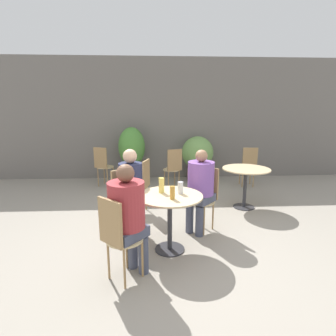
{
  "coord_description": "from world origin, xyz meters",
  "views": [
    {
      "loc": [
        -0.19,
        -2.98,
        1.76
      ],
      "look_at": [
        -0.01,
        0.45,
        0.98
      ],
      "focal_mm": 28.0,
      "sensor_mm": 36.0,
      "label": 1
    }
  ],
  "objects_px": {
    "bistro_chair_0": "(205,193)",
    "beer_glass_1": "(172,193)",
    "bistro_chair_6": "(103,163)",
    "seated_person_0": "(200,184)",
    "bistro_chair_3": "(142,182)",
    "bistro_chair_2": "(117,233)",
    "bistro_chair_4": "(249,164)",
    "bistro_chair_1": "(125,195)",
    "seated_person_2": "(128,212)",
    "cafe_table_far": "(246,176)",
    "potted_plant_1": "(197,156)",
    "beer_glass_2": "(180,188)",
    "seated_person_1": "(131,185)",
    "bistro_chair_5": "(173,166)",
    "beer_glass_0": "(161,185)",
    "potted_plant_0": "(132,151)",
    "cafe_table_near": "(170,206)"
  },
  "relations": [
    {
      "from": "bistro_chair_0",
      "to": "beer_glass_1",
      "type": "relative_size",
      "value": 5.91
    },
    {
      "from": "bistro_chair_6",
      "to": "seated_person_0",
      "type": "bearing_deg",
      "value": 151.23
    },
    {
      "from": "bistro_chair_0",
      "to": "bistro_chair_3",
      "type": "relative_size",
      "value": 1.0
    },
    {
      "from": "bistro_chair_2",
      "to": "seated_person_0",
      "type": "relative_size",
      "value": 0.76
    },
    {
      "from": "bistro_chair_2",
      "to": "bistro_chair_4",
      "type": "relative_size",
      "value": 1.0
    },
    {
      "from": "bistro_chair_1",
      "to": "seated_person_2",
      "type": "relative_size",
      "value": 0.75
    },
    {
      "from": "cafe_table_far",
      "to": "bistro_chair_2",
      "type": "distance_m",
      "value": 2.84
    },
    {
      "from": "bistro_chair_2",
      "to": "seated_person_2",
      "type": "height_order",
      "value": "seated_person_2"
    },
    {
      "from": "bistro_chair_1",
      "to": "seated_person_2",
      "type": "height_order",
      "value": "seated_person_2"
    },
    {
      "from": "bistro_chair_3",
      "to": "potted_plant_1",
      "type": "relative_size",
      "value": 0.83
    },
    {
      "from": "bistro_chair_0",
      "to": "beer_glass_2",
      "type": "height_order",
      "value": "bistro_chair_0"
    },
    {
      "from": "bistro_chair_6",
      "to": "potted_plant_1",
      "type": "xyz_separation_m",
      "value": [
        2.25,
        0.43,
        0.08
      ]
    },
    {
      "from": "bistro_chair_3",
      "to": "seated_person_2",
      "type": "distance_m",
      "value": 1.79
    },
    {
      "from": "bistro_chair_3",
      "to": "seated_person_1",
      "type": "relative_size",
      "value": 0.75
    },
    {
      "from": "seated_person_0",
      "to": "seated_person_2",
      "type": "relative_size",
      "value": 0.98
    },
    {
      "from": "seated_person_1",
      "to": "seated_person_2",
      "type": "distance_m",
      "value": 0.96
    },
    {
      "from": "bistro_chair_0",
      "to": "bistro_chair_6",
      "type": "distance_m",
      "value": 2.97
    },
    {
      "from": "bistro_chair_4",
      "to": "bistro_chair_5",
      "type": "xyz_separation_m",
      "value": [
        -1.73,
        -0.15,
        0.0
      ]
    },
    {
      "from": "seated_person_0",
      "to": "potted_plant_1",
      "type": "relative_size",
      "value": 1.09
    },
    {
      "from": "beer_glass_0",
      "to": "beer_glass_1",
      "type": "xyz_separation_m",
      "value": [
        0.12,
        -0.25,
        -0.02
      ]
    },
    {
      "from": "bistro_chair_0",
      "to": "potted_plant_1",
      "type": "height_order",
      "value": "potted_plant_1"
    },
    {
      "from": "seated_person_0",
      "to": "potted_plant_0",
      "type": "bearing_deg",
      "value": 155.95
    },
    {
      "from": "seated_person_1",
      "to": "beer_glass_0",
      "type": "bearing_deg",
      "value": -88.69
    },
    {
      "from": "bistro_chair_1",
      "to": "bistro_chair_2",
      "type": "bearing_deg",
      "value": -135.0
    },
    {
      "from": "bistro_chair_1",
      "to": "beer_glass_2",
      "type": "relative_size",
      "value": 6.17
    },
    {
      "from": "beer_glass_0",
      "to": "potted_plant_1",
      "type": "bearing_deg",
      "value": 72.81
    },
    {
      "from": "cafe_table_far",
      "to": "bistro_chair_1",
      "type": "height_order",
      "value": "bistro_chair_1"
    },
    {
      "from": "bistro_chair_5",
      "to": "beer_glass_1",
      "type": "relative_size",
      "value": 5.91
    },
    {
      "from": "beer_glass_1",
      "to": "seated_person_1",
      "type": "bearing_deg",
      "value": 130.8
    },
    {
      "from": "bistro_chair_6",
      "to": "seated_person_1",
      "type": "relative_size",
      "value": 0.75
    },
    {
      "from": "bistro_chair_0",
      "to": "bistro_chair_5",
      "type": "relative_size",
      "value": 1.0
    },
    {
      "from": "bistro_chair_0",
      "to": "bistro_chair_4",
      "type": "height_order",
      "value": "same"
    },
    {
      "from": "seated_person_1",
      "to": "potted_plant_1",
      "type": "relative_size",
      "value": 1.11
    },
    {
      "from": "cafe_table_far",
      "to": "bistro_chair_1",
      "type": "bearing_deg",
      "value": -157.79
    },
    {
      "from": "bistro_chair_4",
      "to": "bistro_chair_6",
      "type": "distance_m",
      "value": 3.32
    },
    {
      "from": "bistro_chair_2",
      "to": "seated_person_2",
      "type": "xyz_separation_m",
      "value": [
        0.1,
        0.11,
        0.17
      ]
    },
    {
      "from": "bistro_chair_3",
      "to": "beer_glass_0",
      "type": "height_order",
      "value": "same"
    },
    {
      "from": "seated_person_2",
      "to": "beer_glass_2",
      "type": "height_order",
      "value": "seated_person_2"
    },
    {
      "from": "seated_person_0",
      "to": "seated_person_2",
      "type": "height_order",
      "value": "seated_person_2"
    },
    {
      "from": "bistro_chair_0",
      "to": "bistro_chair_2",
      "type": "relative_size",
      "value": 1.0
    },
    {
      "from": "bistro_chair_5",
      "to": "beer_glass_2",
      "type": "distance_m",
      "value": 2.48
    },
    {
      "from": "seated_person_1",
      "to": "beer_glass_2",
      "type": "height_order",
      "value": "seated_person_1"
    },
    {
      "from": "bistro_chair_6",
      "to": "cafe_table_near",
      "type": "bearing_deg",
      "value": 139.06
    },
    {
      "from": "bistro_chair_0",
      "to": "bistro_chair_4",
      "type": "xyz_separation_m",
      "value": [
        1.4,
        2.06,
        0.0
      ]
    },
    {
      "from": "beer_glass_2",
      "to": "potted_plant_0",
      "type": "relative_size",
      "value": 0.11
    },
    {
      "from": "beer_glass_1",
      "to": "beer_glass_2",
      "type": "distance_m",
      "value": 0.23
    },
    {
      "from": "bistro_chair_1",
      "to": "beer_glass_2",
      "type": "distance_m",
      "value": 0.94
    },
    {
      "from": "cafe_table_far",
      "to": "potted_plant_0",
      "type": "height_order",
      "value": "potted_plant_0"
    },
    {
      "from": "bistro_chair_4",
      "to": "bistro_chair_6",
      "type": "bearing_deg",
      "value": 0.5
    },
    {
      "from": "cafe_table_far",
      "to": "bistro_chair_4",
      "type": "distance_m",
      "value": 1.37
    }
  ]
}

